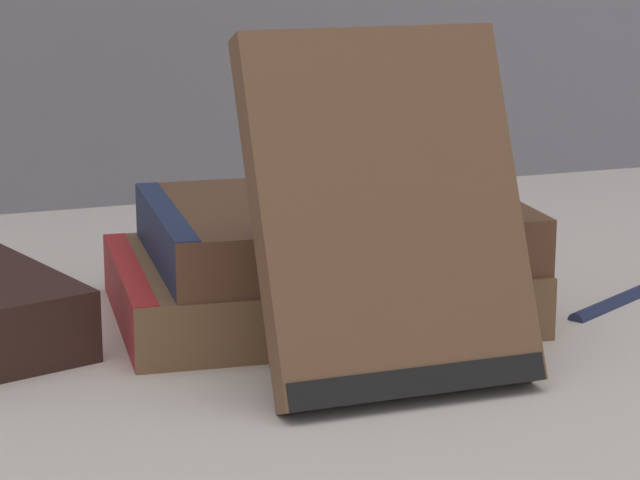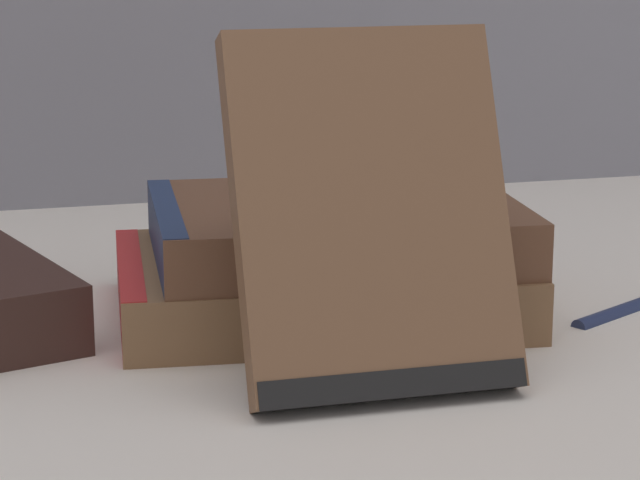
# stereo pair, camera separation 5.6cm
# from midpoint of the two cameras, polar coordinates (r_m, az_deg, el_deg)

# --- Properties ---
(ground_plane) EXTENTS (3.00, 3.00, 0.00)m
(ground_plane) POSITION_cam_midpoint_polar(r_m,az_deg,el_deg) (0.64, -5.17, -4.68)
(ground_plane) COLOR silver
(book_flat_bottom) EXTENTS (0.22, 0.17, 0.03)m
(book_flat_bottom) POSITION_cam_midpoint_polar(r_m,az_deg,el_deg) (0.69, -2.94, -1.96)
(book_flat_bottom) COLOR brown
(book_flat_bottom) RESTS_ON ground_plane
(book_flat_top) EXTENTS (0.20, 0.16, 0.03)m
(book_flat_top) POSITION_cam_midpoint_polar(r_m,az_deg,el_deg) (0.68, -2.22, 0.47)
(book_flat_top) COLOR brown
(book_flat_top) RESTS_ON book_flat_bottom
(book_leaning_front) EXTENTS (0.12, 0.08, 0.15)m
(book_leaning_front) POSITION_cam_midpoint_polar(r_m,az_deg,el_deg) (0.58, 0.25, 0.70)
(book_leaning_front) COLOR brown
(book_leaning_front) RESTS_ON ground_plane
(pocket_watch) EXTENTS (0.05, 0.06, 0.01)m
(pocket_watch) POSITION_cam_midpoint_polar(r_m,az_deg,el_deg) (0.68, 1.83, 1.88)
(pocket_watch) COLOR silver
(pocket_watch) RESTS_ON book_flat_top
(reading_glasses) EXTENTS (0.09, 0.05, 0.00)m
(reading_glasses) POSITION_cam_midpoint_polar(r_m,az_deg,el_deg) (0.83, -7.72, -0.27)
(reading_glasses) COLOR #4C3828
(reading_glasses) RESTS_ON ground_plane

